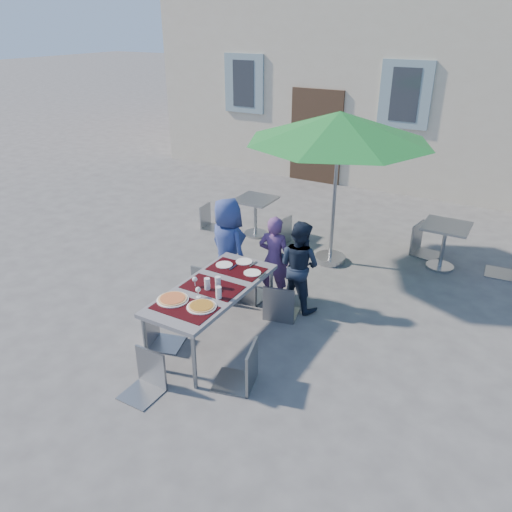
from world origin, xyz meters
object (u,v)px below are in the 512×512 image
Objects in this scene: chair_1 at (246,260)px; bg_chair_r_0 at (280,214)px; pizza_near_left at (173,299)px; chair_0 at (208,262)px; pizza_near_right at (202,306)px; patio_umbrella at (339,128)px; bg_chair_l_1 at (425,221)px; child_2 at (299,265)px; child_1 at (274,259)px; cafe_table_1 at (444,239)px; bg_chair_l_0 at (209,203)px; chair_4 at (242,341)px; chair_5 at (143,351)px; chair_3 at (157,308)px; cafe_table_0 at (255,211)px; dining_table at (213,291)px; child_0 at (228,248)px; chair_2 at (281,281)px.

bg_chair_r_0 is (-0.51, 2.00, -0.07)m from chair_1.
chair_0 is (-0.43, 1.31, -0.19)m from pizza_near_left.
bg_chair_r_0 is (-0.83, 3.51, -0.21)m from pizza_near_right.
bg_chair_l_1 is at bearing 41.41° from patio_umbrella.
child_2 is 0.75m from chair_1.
pizza_near_right is 1.74m from child_1.
pizza_near_left is 4.59m from cafe_table_1.
bg_chair_l_0 is (-2.35, 3.50, -0.27)m from pizza_near_right.
chair_4 is 0.34× the size of patio_umbrella.
chair_5 is 0.31× the size of patio_umbrella.
chair_5 is 5.12m from cafe_table_1.
bg_chair_l_0 is at bearing 174.82° from patio_umbrella.
chair_5 reaches higher than pizza_near_right.
child_2 is 1.28m from chair_0.
chair_3 is 1.18× the size of cafe_table_1.
chair_0 is at bearing 122.52° from pizza_near_right.
pizza_near_left is 0.39× the size of bg_chair_r_0.
patio_umbrella is 2.42m from cafe_table_0.
chair_1 is at bearing 98.66° from dining_table.
pizza_near_left is 0.29× the size of child_2.
dining_table is 2.49× the size of cafe_table_1.
child_0 is at bearing 87.87° from chair_3.
patio_umbrella is (0.95, 3.23, 1.70)m from chair_3.
chair_0 is 1.98m from chair_4.
chair_5 is 4.70m from bg_chair_l_0.
child_1 is 0.44× the size of patio_umbrella.
pizza_near_right is 0.75m from chair_3.
patio_umbrella reaches higher than cafe_table_0.
child_2 is at bearing -55.88° from bg_chair_r_0.
bg_chair_l_1 reaches higher than chair_2.
chair_0 reaches higher than pizza_near_right.
pizza_near_right is 0.38× the size of chair_5.
chair_5 is at bearing -106.34° from chair_2.
pizza_near_left is at bearing -174.39° from pizza_near_right.
chair_4 reaches higher than pizza_near_left.
chair_1 is at bearing 25.77° from chair_0.
chair_3 is (-0.70, 0.03, -0.26)m from pizza_near_right.
chair_5 is (0.12, -0.67, -0.25)m from pizza_near_left.
chair_5 is at bearing -74.47° from chair_0.
chair_2 is 0.96× the size of bg_chair_l_1.
chair_1 is (-0.16, 1.06, -0.07)m from dining_table.
patio_umbrella reaches higher than chair_2.
pizza_near_right is 0.12× the size of patio_umbrella.
chair_4 is at bearing -4.25° from pizza_near_left.
child_0 is at bearing -84.65° from bg_chair_r_0.
pizza_near_right is 0.47× the size of cafe_table_0.
patio_umbrella is at bearing 61.95° from chair_0.
child_0 is at bearing -117.51° from patio_umbrella.
patio_umbrella reaches higher than child_2.
chair_1 reaches higher than chair_2.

